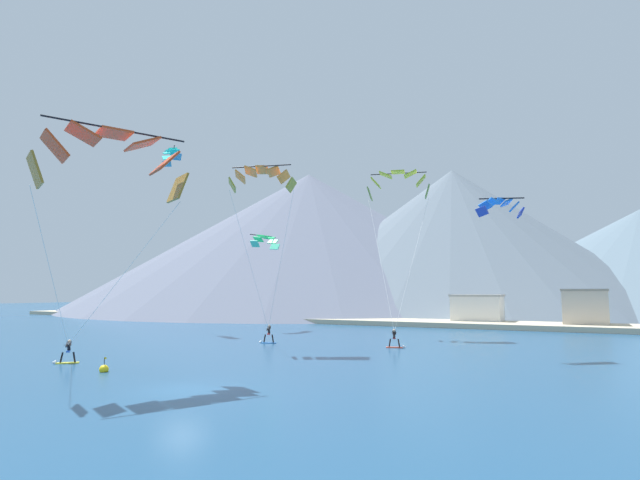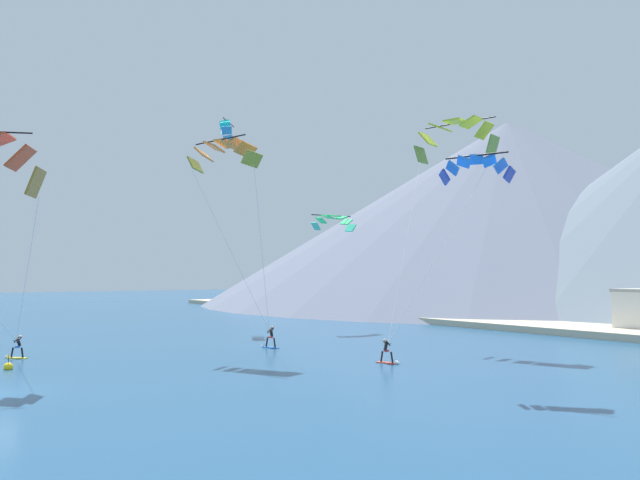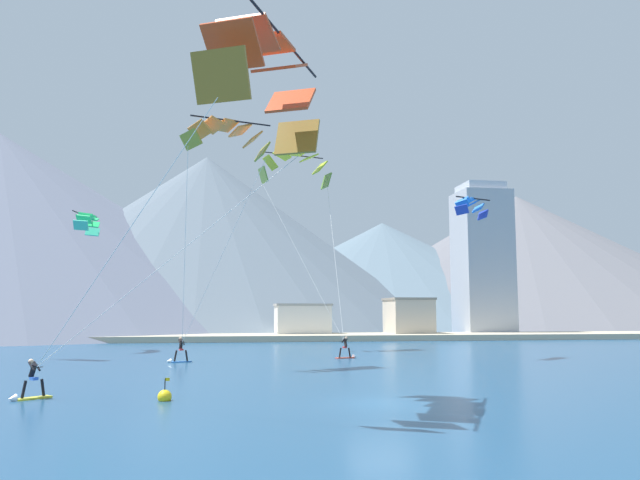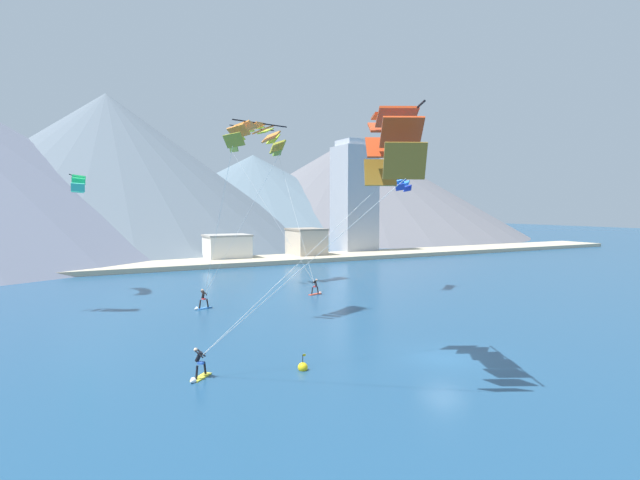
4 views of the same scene
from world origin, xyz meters
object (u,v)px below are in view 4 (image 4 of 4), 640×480
kitesurfer_near_lead (198,370)px  parafoil_kite_near_lead (391,140)px  kitesurfer_mid_center (317,289)px  parafoil_kite_distant_mid_solo (78,181)px  race_marker_buoy (303,367)px  parafoil_kite_distant_low_drift (403,183)px  parafoil_kite_near_trail (255,135)px  kitesurfer_near_trail (202,303)px  parafoil_kite_mid_center (256,137)px

kitesurfer_near_lead → parafoil_kite_near_lead: 15.68m
kitesurfer_mid_center → parafoil_kite_distant_mid_solo: (-21.60, 11.35, 11.13)m
kitesurfer_mid_center → race_marker_buoy: kitesurfer_mid_center is taller
parafoil_kite_distant_low_drift → parafoil_kite_near_trail: bearing=-163.4°
parafoil_kite_near_lead → kitesurfer_near_lead: bearing=155.1°
race_marker_buoy → parafoil_kite_distant_low_drift: bearing=42.3°
kitesurfer_near_trail → parafoil_kite_distant_low_drift: parafoil_kite_distant_low_drift is taller
parafoil_kite_near_trail → parafoil_kite_distant_mid_solo: 22.73m
kitesurfer_near_lead → race_marker_buoy: kitesurfer_near_lead is taller
parafoil_kite_near_lead → parafoil_kite_distant_low_drift: bearing=51.9°
kitesurfer_near_trail → kitesurfer_mid_center: 12.59m
parafoil_kite_mid_center → kitesurfer_near_lead: bearing=-115.8°
parafoil_kite_mid_center → parafoil_kite_distant_low_drift: size_ratio=4.86×
parafoil_kite_near_trail → race_marker_buoy: bearing=-99.7°
parafoil_kite_distant_mid_solo → kitesurfer_mid_center: bearing=-27.7°
parafoil_kite_distant_low_drift → race_marker_buoy: parafoil_kite_distant_low_drift is taller
kitesurfer_near_trail → race_marker_buoy: size_ratio=1.79×
parafoil_kite_distant_mid_solo → parafoil_kite_distant_low_drift: bearing=-23.3°
parafoil_kite_near_trail → parafoil_kite_distant_low_drift: 19.74m
kitesurfer_mid_center → parafoil_kite_distant_low_drift: size_ratio=0.51×
parafoil_kite_near_lead → parafoil_kite_distant_low_drift: (17.35, 22.10, -0.85)m
kitesurfer_near_trail → parafoil_kite_distant_low_drift: size_ratio=0.52×
kitesurfer_near_lead → parafoil_kite_near_trail: parafoil_kite_near_trail is taller
kitesurfer_near_lead → parafoil_kite_mid_center: parafoil_kite_mid_center is taller
parafoil_kite_near_lead → parafoil_kite_near_trail: 16.75m
kitesurfer_near_trail → parafoil_kite_near_lead: (4.42, -22.18, 11.92)m
kitesurfer_mid_center → parafoil_kite_distant_low_drift: (9.33, -1.99, 11.13)m
kitesurfer_near_trail → parafoil_kite_near_trail: size_ratio=0.13×
parafoil_kite_near_trail → parafoil_kite_distant_low_drift: bearing=16.6°
kitesurfer_mid_center → parafoil_kite_near_lead: parafoil_kite_near_lead is taller
parafoil_kite_near_trail → parafoil_kite_mid_center: parafoil_kite_mid_center is taller
kitesurfer_mid_center → race_marker_buoy: bearing=-119.0°
kitesurfer_near_trail → kitesurfer_mid_center: size_ratio=1.02×
parafoil_kite_near_trail → race_marker_buoy: 20.04m
kitesurfer_near_lead → parafoil_kite_near_trail: (7.81, 12.29, 14.29)m
parafoil_kite_distant_mid_solo → race_marker_buoy: parafoil_kite_distant_mid_solo is taller
parafoil_kite_near_trail → parafoil_kite_distant_mid_solo: (-12.25, 18.90, -3.14)m
kitesurfer_near_lead → parafoil_kite_near_lead: bearing=-24.9°
kitesurfer_near_lead → kitesurfer_near_trail: 18.55m
kitesurfer_near_trail → parafoil_kite_mid_center: 22.36m
parafoil_kite_near_lead → parafoil_kite_distant_mid_solo: size_ratio=2.39×
parafoil_kite_near_lead → race_marker_buoy: bearing=140.4°
parafoil_kite_near_trail → parafoil_kite_distant_mid_solo: parafoil_kite_near_trail is taller
parafoil_kite_distant_low_drift → race_marker_buoy: (-21.00, -19.08, -11.48)m
parafoil_kite_near_lead → parafoil_kite_near_trail: size_ratio=0.87×
parafoil_kite_mid_center → parafoil_kite_near_trail: bearing=-110.5°
kitesurfer_near_trail → kitesurfer_mid_center: kitesurfer_near_trail is taller
parafoil_kite_mid_center → parafoil_kite_distant_low_drift: bearing=-43.8°
parafoil_kite_near_trail → race_marker_buoy: size_ratio=14.03×
race_marker_buoy → parafoil_kite_mid_center: bearing=74.1°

